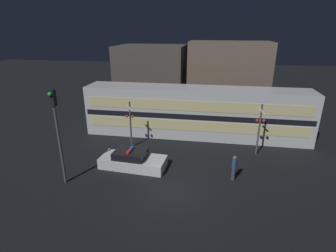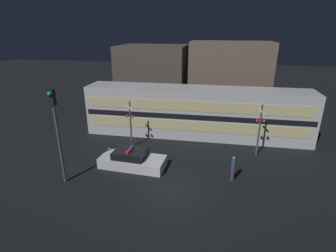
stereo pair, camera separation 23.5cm
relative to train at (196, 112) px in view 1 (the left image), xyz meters
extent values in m
plane|color=black|center=(-0.63, -8.93, -2.16)|extent=(120.00, 120.00, 0.00)
cube|color=silver|center=(0.00, 0.01, 0.00)|extent=(19.24, 2.88, 4.32)
cube|color=black|center=(0.00, -1.44, 0.00)|extent=(18.86, 0.03, 0.43)
cube|color=beige|center=(0.00, -1.44, -0.78)|extent=(18.28, 0.02, 0.86)
cube|color=beige|center=(0.00, -1.44, 0.95)|extent=(18.28, 0.02, 0.86)
cube|color=silver|center=(-3.80, -6.52, -1.80)|extent=(4.61, 2.20, 0.72)
cube|color=black|center=(-3.98, -6.50, -1.20)|extent=(2.27, 1.81, 0.48)
cube|color=red|center=(-4.00, -6.78, -0.90)|extent=(0.24, 0.58, 0.12)
cube|color=blue|center=(-3.96, -6.22, -0.90)|extent=(0.24, 0.58, 0.12)
cylinder|color=#3F384C|center=(2.94, -7.08, -1.76)|extent=(0.24, 0.24, 0.80)
cylinder|color=navy|center=(2.94, -7.08, -1.03)|extent=(0.28, 0.28, 0.67)
sphere|color=#8C664C|center=(2.94, -7.08, -0.59)|extent=(0.22, 0.22, 0.22)
cylinder|color=#4C4C51|center=(4.92, -3.09, -0.18)|extent=(0.13, 0.13, 3.97)
sphere|color=red|center=(4.68, -3.22, 0.62)|extent=(0.21, 0.21, 0.21)
sphere|color=red|center=(5.15, -3.22, 0.62)|extent=(0.21, 0.21, 0.21)
cube|color=white|center=(4.92, -3.18, 1.33)|extent=(0.58, 0.03, 0.58)
cylinder|color=#4C4C51|center=(-4.86, -3.44, -0.26)|extent=(0.13, 0.13, 3.81)
sphere|color=red|center=(-5.10, -3.57, 0.50)|extent=(0.21, 0.21, 0.21)
sphere|color=red|center=(-4.63, -3.57, 0.50)|extent=(0.21, 0.21, 0.21)
cube|color=white|center=(-4.86, -3.52, 1.19)|extent=(0.58, 0.03, 0.58)
cylinder|color=#4C4C51|center=(-7.42, -9.12, 0.34)|extent=(0.16, 0.16, 4.99)
cube|color=black|center=(-7.42, -9.12, 3.28)|extent=(0.30, 0.30, 0.90)
sphere|color=green|center=(-7.42, -9.32, 3.53)|extent=(0.23, 0.23, 0.23)
cube|color=#47423D|center=(-6.03, 9.27, 1.43)|extent=(7.86, 6.51, 7.18)
cube|color=brown|center=(2.93, 7.26, 1.73)|extent=(8.54, 4.18, 7.78)
camera|label=1|loc=(1.28, -22.02, 6.92)|focal=28.00mm
camera|label=2|loc=(1.51, -21.98, 6.92)|focal=28.00mm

